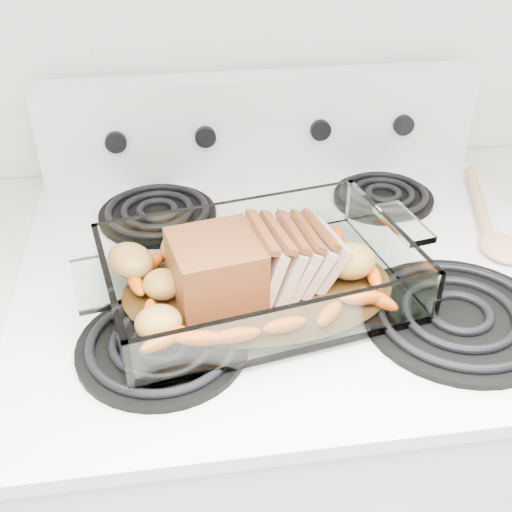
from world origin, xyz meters
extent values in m
cube|color=white|center=(0.00, 1.66, 0.46)|extent=(0.76, 0.65, 0.92)
cube|color=white|center=(0.00, 1.66, 0.93)|extent=(0.78, 0.67, 0.02)
cube|color=white|center=(0.00, 1.95, 1.03)|extent=(0.76, 0.06, 0.18)
cylinder|color=black|center=(-0.19, 1.50, 0.94)|extent=(0.21, 0.21, 0.01)
cylinder|color=black|center=(0.19, 1.50, 0.94)|extent=(0.25, 0.25, 0.01)
cylinder|color=black|center=(-0.19, 1.81, 0.94)|extent=(0.19, 0.19, 0.01)
cylinder|color=black|center=(0.19, 1.81, 0.94)|extent=(0.17, 0.17, 0.01)
cylinder|color=black|center=(-0.25, 1.92, 1.03)|extent=(0.04, 0.02, 0.04)
cylinder|color=black|center=(-0.10, 1.92, 1.03)|extent=(0.04, 0.02, 0.04)
cylinder|color=black|center=(0.10, 1.92, 1.03)|extent=(0.04, 0.02, 0.04)
cylinder|color=black|center=(0.25, 1.92, 1.03)|extent=(0.04, 0.02, 0.04)
cube|color=white|center=(-0.06, 1.58, 0.95)|extent=(0.39, 0.26, 0.01)
cube|color=white|center=(-0.06, 1.45, 0.99)|extent=(0.39, 0.01, 0.07)
cube|color=white|center=(-0.06, 1.70, 0.99)|extent=(0.39, 0.01, 0.07)
cube|color=white|center=(-0.25, 1.58, 0.99)|extent=(0.01, 0.26, 0.07)
cube|color=white|center=(0.13, 1.58, 0.99)|extent=(0.01, 0.26, 0.07)
cylinder|color=black|center=(-0.06, 1.58, 0.95)|extent=(0.23, 0.23, 0.00)
cube|color=brown|center=(-0.12, 1.58, 1.00)|extent=(0.11, 0.11, 0.09)
cube|color=#C7A192|center=(-0.05, 1.58, 0.99)|extent=(0.04, 0.10, 0.08)
cube|color=#C7A192|center=(-0.03, 1.58, 0.99)|extent=(0.04, 0.10, 0.08)
cube|color=#C7A192|center=(-0.01, 1.58, 0.99)|extent=(0.05, 0.10, 0.08)
cube|color=#C7A192|center=(0.01, 1.58, 0.99)|extent=(0.05, 0.10, 0.07)
cube|color=#C7A192|center=(0.03, 1.58, 0.99)|extent=(0.05, 0.10, 0.07)
ellipsoid|color=#D34208|center=(-0.21, 1.50, 0.96)|extent=(0.06, 0.02, 0.02)
ellipsoid|color=#D34208|center=(0.05, 1.50, 0.96)|extent=(0.06, 0.02, 0.02)
ellipsoid|color=#D34208|center=(0.10, 1.60, 0.96)|extent=(0.06, 0.02, 0.02)
ellipsoid|color=#D34208|center=(-0.22, 1.62, 0.96)|extent=(0.06, 0.02, 0.02)
ellipsoid|color=olive|center=(-0.22, 1.65, 0.97)|extent=(0.06, 0.05, 0.05)
ellipsoid|color=olive|center=(-0.04, 1.66, 0.97)|extent=(0.06, 0.05, 0.05)
ellipsoid|color=olive|center=(0.06, 1.56, 0.97)|extent=(0.06, 0.05, 0.05)
cylinder|color=tan|center=(0.34, 1.77, 0.95)|extent=(0.09, 0.23, 0.02)
ellipsoid|color=tan|center=(0.32, 1.63, 0.95)|extent=(0.06, 0.08, 0.02)
camera|label=1|loc=(-0.16, 0.90, 1.47)|focal=45.00mm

